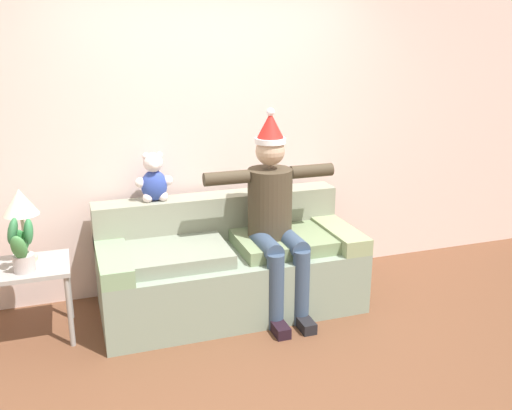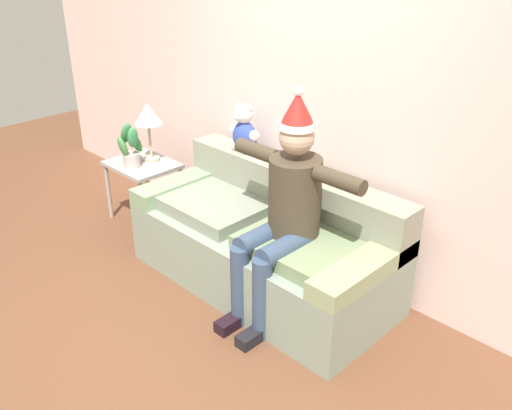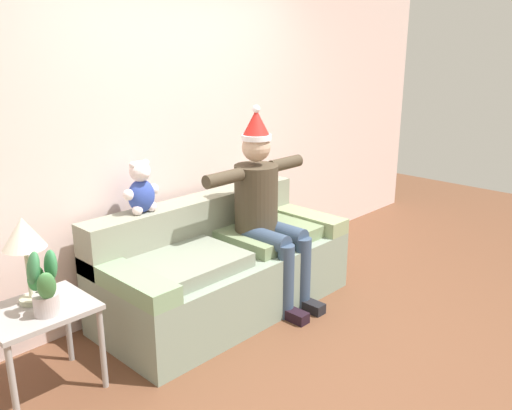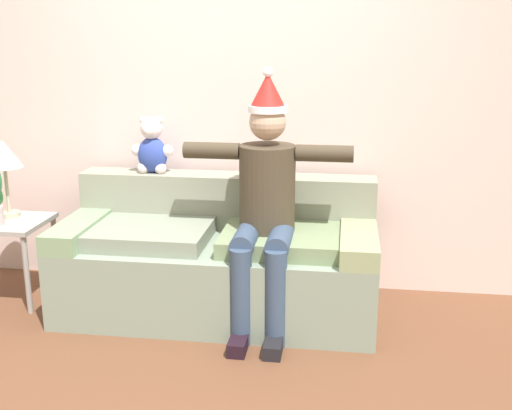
% 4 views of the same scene
% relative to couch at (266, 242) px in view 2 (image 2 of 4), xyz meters
% --- Properties ---
extents(ground_plane, '(10.00, 10.00, 0.00)m').
position_rel_couch_xyz_m(ground_plane, '(0.00, -1.02, -0.34)').
color(ground_plane, brown).
extents(back_wall, '(7.00, 0.10, 2.70)m').
position_rel_couch_xyz_m(back_wall, '(0.00, 0.53, 1.01)').
color(back_wall, beige).
rests_on(back_wall, ground_plane).
extents(couch, '(1.97, 0.89, 0.83)m').
position_rel_couch_xyz_m(couch, '(0.00, 0.00, 0.00)').
color(couch, gray).
rests_on(couch, ground_plane).
extents(person_seated, '(1.02, 0.77, 1.55)m').
position_rel_couch_xyz_m(person_seated, '(0.32, -0.16, 0.46)').
color(person_seated, '#423728').
rests_on(person_seated, ground_plane).
extents(teddy_bear, '(0.29, 0.17, 0.38)m').
position_rel_couch_xyz_m(teddy_bear, '(-0.50, 0.28, 0.67)').
color(teddy_bear, '#3147A5').
rests_on(teddy_bear, couch).
extents(side_table, '(0.59, 0.48, 0.55)m').
position_rel_couch_xyz_m(side_table, '(-1.46, -0.04, 0.13)').
color(side_table, '#9F9A98').
rests_on(side_table, ground_plane).
extents(table_lamp, '(0.24, 0.24, 0.52)m').
position_rel_couch_xyz_m(table_lamp, '(-1.45, 0.06, 0.62)').
color(table_lamp, '#AEB494').
rests_on(table_lamp, side_table).
extents(potted_plant, '(0.19, 0.25, 0.39)m').
position_rel_couch_xyz_m(potted_plant, '(-1.45, -0.14, 0.39)').
color(potted_plant, '#BEB0AF').
rests_on(potted_plant, side_table).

